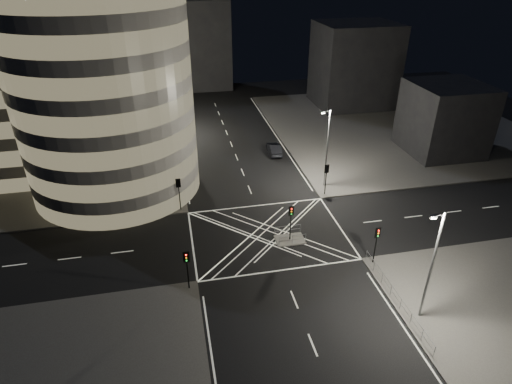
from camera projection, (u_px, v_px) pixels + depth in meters
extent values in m
plane|color=black|center=(268.00, 234.00, 45.49)|extent=(120.00, 120.00, 0.00)
cube|color=#494745|center=(36.00, 154.00, 63.29)|extent=(42.00, 42.00, 0.15)
cube|color=#494745|center=(396.00, 126.00, 73.67)|extent=(42.00, 42.00, 0.15)
cube|color=slate|center=(290.00, 240.00, 44.54)|extent=(3.00, 2.00, 0.15)
cylinder|color=#989590|center=(104.00, 89.00, 48.35)|extent=(20.00, 20.00, 25.00)
cube|color=#989590|center=(31.00, 73.00, 55.09)|extent=(20.00, 18.00, 25.00)
cube|color=#989590|center=(85.00, 55.00, 71.89)|extent=(24.00, 16.00, 22.00)
cube|color=black|center=(354.00, 65.00, 80.49)|extent=(14.00, 12.00, 15.00)
cube|color=black|center=(444.00, 118.00, 61.98)|extent=(10.00, 10.00, 10.00)
cube|color=black|center=(187.00, 46.00, 89.81)|extent=(18.00, 8.00, 18.00)
cylinder|color=black|center=(164.00, 188.00, 50.34)|extent=(0.32, 0.32, 3.56)
ellipsoid|color=black|center=(161.00, 165.00, 48.83)|extent=(4.69, 4.69, 5.39)
cylinder|color=black|center=(163.00, 167.00, 55.53)|extent=(0.32, 0.32, 3.27)
ellipsoid|color=black|center=(161.00, 147.00, 54.13)|extent=(4.38, 4.38, 5.04)
cylinder|color=black|center=(162.00, 149.00, 60.63)|extent=(0.32, 0.32, 3.33)
ellipsoid|color=black|center=(160.00, 130.00, 59.22)|extent=(4.32, 4.32, 4.97)
cylinder|color=black|center=(161.00, 132.00, 65.60)|extent=(0.32, 0.32, 3.92)
ellipsoid|color=black|center=(159.00, 112.00, 64.04)|extent=(4.44, 4.44, 5.11)
cylinder|color=black|center=(161.00, 122.00, 70.96)|extent=(0.32, 0.32, 2.91)
ellipsoid|color=black|center=(159.00, 107.00, 69.69)|extent=(4.12, 4.12, 4.74)
cylinder|color=black|center=(180.00, 198.00, 48.91)|extent=(0.12, 0.12, 3.00)
cube|color=black|center=(178.00, 183.00, 47.95)|extent=(0.28, 0.22, 0.90)
cube|color=black|center=(178.00, 183.00, 47.95)|extent=(0.55, 0.04, 1.10)
cylinder|color=black|center=(188.00, 275.00, 37.31)|extent=(0.12, 0.12, 3.00)
cube|color=black|center=(186.00, 257.00, 36.35)|extent=(0.28, 0.22, 0.90)
cube|color=black|center=(186.00, 257.00, 36.35)|extent=(0.55, 0.04, 1.10)
cylinder|color=black|center=(325.00, 183.00, 52.06)|extent=(0.12, 0.12, 3.00)
cube|color=black|center=(327.00, 169.00, 51.10)|extent=(0.28, 0.22, 0.90)
cube|color=black|center=(327.00, 169.00, 51.10)|extent=(0.55, 0.04, 1.10)
cylinder|color=black|center=(375.00, 250.00, 40.46)|extent=(0.12, 0.12, 3.00)
cube|color=black|center=(378.00, 233.00, 39.50)|extent=(0.28, 0.22, 0.90)
cube|color=black|center=(378.00, 233.00, 39.50)|extent=(0.55, 0.04, 1.10)
cylinder|color=black|center=(290.00, 227.00, 43.76)|extent=(0.12, 0.12, 3.00)
cube|color=black|center=(291.00, 211.00, 42.80)|extent=(0.28, 0.22, 0.90)
cube|color=black|center=(291.00, 211.00, 42.80)|extent=(0.55, 0.04, 1.10)
cylinder|color=slate|center=(169.00, 152.00, 51.50)|extent=(0.20, 0.20, 10.00)
cylinder|color=slate|center=(169.00, 114.00, 49.19)|extent=(0.90, 0.10, 0.10)
cube|color=slate|center=(173.00, 114.00, 49.32)|extent=(0.50, 0.25, 0.18)
cube|color=white|center=(173.00, 115.00, 49.38)|extent=(0.42, 0.20, 0.05)
cylinder|color=slate|center=(165.00, 106.00, 66.84)|extent=(0.20, 0.20, 10.00)
cylinder|color=slate|center=(165.00, 75.00, 64.54)|extent=(0.90, 0.10, 0.10)
cube|color=slate|center=(168.00, 75.00, 64.67)|extent=(0.50, 0.25, 0.18)
cube|color=white|center=(168.00, 76.00, 64.72)|extent=(0.42, 0.20, 0.05)
cylinder|color=slate|center=(327.00, 149.00, 52.34)|extent=(0.20, 0.20, 10.00)
cylinder|color=slate|center=(327.00, 111.00, 49.88)|extent=(0.90, 0.10, 0.10)
cube|color=slate|center=(323.00, 112.00, 49.84)|extent=(0.50, 0.25, 0.18)
cube|color=white|center=(323.00, 113.00, 49.90)|extent=(0.42, 0.20, 0.05)
cylinder|color=slate|center=(431.00, 268.00, 32.73)|extent=(0.20, 0.20, 10.00)
cylinder|color=slate|center=(439.00, 215.00, 30.27)|extent=(0.90, 0.10, 0.10)
cube|color=slate|center=(433.00, 217.00, 30.24)|extent=(0.50, 0.25, 0.18)
cube|color=white|center=(433.00, 218.00, 30.29)|extent=(0.42, 0.20, 0.05)
cube|color=slate|center=(396.00, 297.00, 36.28)|extent=(0.06, 11.70, 1.10)
cube|color=slate|center=(292.00, 240.00, 43.46)|extent=(2.80, 0.06, 1.10)
cube|color=slate|center=(288.00, 230.00, 45.00)|extent=(2.80, 0.06, 1.10)
imported|color=black|center=(274.00, 149.00, 63.27)|extent=(1.81, 4.75, 1.55)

